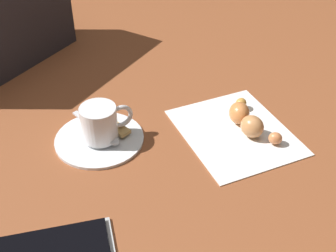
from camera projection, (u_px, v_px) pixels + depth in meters
ground_plane at (168, 141)px, 0.72m from camera, size 1.80×1.80×0.00m
saucer at (99, 138)px, 0.71m from camera, size 0.14×0.14×0.01m
espresso_cup at (100, 122)px, 0.69m from camera, size 0.08×0.06×0.06m
teaspoon at (103, 133)px, 0.71m from camera, size 0.05×0.12×0.01m
sugar_packet at (115, 127)px, 0.72m from camera, size 0.04×0.06×0.01m
napkin at (235, 132)px, 0.73m from camera, size 0.17×0.21×0.00m
croissant at (247, 120)px, 0.73m from camera, size 0.06×0.13×0.04m
cell_phone at (51, 249)px, 0.55m from camera, size 0.16×0.10×0.01m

